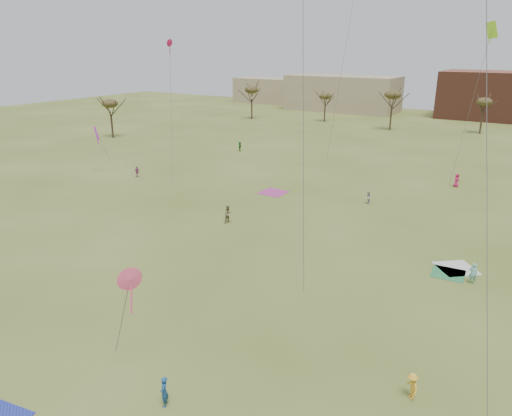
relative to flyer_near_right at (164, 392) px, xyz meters
The scene contains 17 objects.
ground 6.41m from the flyer_near_right, 136.57° to the left, with size 260.00×260.00×0.00m, color #48591C.
flyer_near_right is the anchor object (origin of this frame).
spectator_fore_b 27.54m from the flyer_near_right, 118.37° to the left, with size 0.96×0.75×1.98m, color #807051.
flyer_mid_b 13.23m from the flyer_near_right, 34.62° to the left, with size 0.99×0.57×1.54m, color gold.
flyer_mid_c 26.08m from the flyer_near_right, 63.91° to the left, with size 0.64×0.42×1.76m, color #6BB3B2.
spectator_mid_d 48.05m from the flyer_near_right, 137.34° to the left, with size 0.93×0.39×1.59m, color #943D7E.
spectator_mid_e 38.57m from the flyer_near_right, 93.81° to the left, with size 0.77×0.60×1.59m, color #BABABA.
flyer_far_a 64.54m from the flyer_near_right, 120.57° to the left, with size 1.59×0.51×1.72m, color #2F7727.
flyer_far_b 52.17m from the flyer_near_right, 84.47° to the left, with size 0.91×0.59×1.86m, color #BF2056.
blanket_cream 27.44m from the flyer_near_right, 68.76° to the left, with size 3.02×3.02×0.03m, color silver.
blanket_plum 39.26m from the flyer_near_right, 111.82° to the left, with size 3.22×3.22×0.03m, color #A9347C.
blanket_olive 25.98m from the flyer_near_right, 68.43° to the left, with size 2.58×2.58×0.03m, color #2D7E4A.
kites_aloft 35.74m from the flyer_near_right, 103.42° to the left, with size 72.75×52.18×26.72m.
tree_line 84.05m from the flyer_near_right, 95.10° to the left, with size 117.44×49.32×8.91m.
building_tan 125.83m from the flyer_near_right, 108.36° to the left, with size 32.00×14.00×10.00m, color #937F60.
building_brick 124.47m from the flyer_near_right, 89.82° to the left, with size 26.00×16.00×12.00m, color brown.
building_tan_west 144.30m from the flyer_near_right, 118.85° to the left, with size 20.00×12.00×8.00m, color #937F60.
Camera 1 is at (19.57, -19.01, 18.06)m, focal length 33.19 mm.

